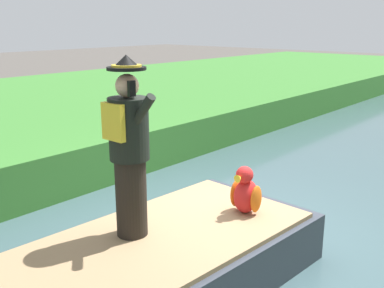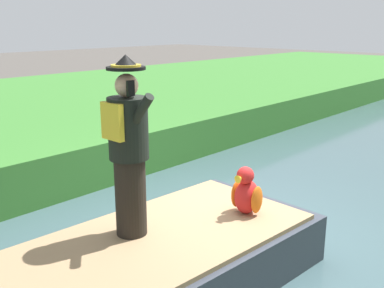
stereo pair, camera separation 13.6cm
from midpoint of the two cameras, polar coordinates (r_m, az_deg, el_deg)
ground_plane at (r=6.13m, az=6.53°, el=-12.85°), size 80.00×80.00×0.00m
canal_water at (r=6.11m, az=6.54°, el=-12.43°), size 5.71×48.00×0.10m
boat at (r=4.81m, az=-6.06°, el=-15.74°), size 2.06×4.30×0.61m
person_pirate at (r=4.57m, az=-7.09°, el=-0.57°), size 0.61×0.42×1.85m
parrot_plush at (r=5.30m, az=7.57°, el=-6.13°), size 0.36×0.35×0.57m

